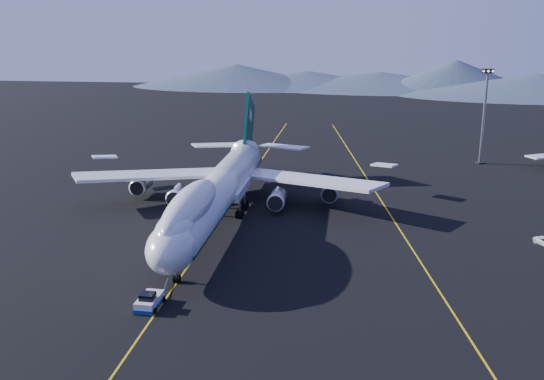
# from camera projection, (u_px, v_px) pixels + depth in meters

# --- Properties ---
(ground) EXTENTS (500.00, 500.00, 0.00)m
(ground) POSITION_uv_depth(u_px,v_px,m) (219.00, 221.00, 107.33)
(ground) COLOR black
(ground) RESTS_ON ground
(taxiway_line_main) EXTENTS (0.25, 220.00, 0.01)m
(taxiway_line_main) POSITION_uv_depth(u_px,v_px,m) (219.00, 221.00, 107.33)
(taxiway_line_main) COLOR gold
(taxiway_line_main) RESTS_ON ground
(taxiway_line_side) EXTENTS (28.08, 198.09, 0.01)m
(taxiway_line_side) POSITION_uv_depth(u_px,v_px,m) (388.00, 211.00, 113.07)
(taxiway_line_side) COLOR gold
(taxiway_line_side) RESTS_ON ground
(boeing_747) EXTENTS (59.62, 72.43, 19.37)m
(boeing_747) POSITION_uv_depth(u_px,v_px,m) (218.00, 190.00, 105.82)
(boeing_747) COLOR silver
(boeing_747) RESTS_ON ground
(pushback_tug) EXTENTS (2.95, 4.96, 2.12)m
(pushback_tug) POSITION_uv_depth(u_px,v_px,m) (150.00, 302.00, 74.68)
(pushback_tug) COLOR silver
(pushback_tug) RESTS_ON ground
(floodlight_mast) EXTENTS (2.88, 2.16, 23.34)m
(floodlight_mast) POSITION_uv_depth(u_px,v_px,m) (484.00, 116.00, 148.52)
(floodlight_mast) COLOR black
(floodlight_mast) RESTS_ON ground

